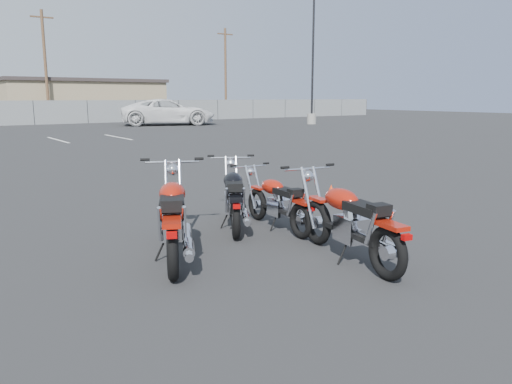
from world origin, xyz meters
TOP-DOWN VIEW (x-y plane):
  - ground at (0.00, 0.00)m, footprint 120.00×120.00m
  - motorcycle_front_red at (-1.36, 0.23)m, footprint 1.51×2.33m
  - motorcycle_second_black at (0.14, 1.13)m, footprint 1.46×2.05m
  - motorcycle_third_red at (0.44, -1.15)m, footprint 0.93×2.26m
  - motorcycle_rear_red at (0.65, 0.62)m, footprint 0.75×1.93m
  - training_cone_near at (2.79, 1.66)m, footprint 0.29×0.29m
  - light_pole_east at (21.71, 23.76)m, footprint 0.80×0.70m
  - tan_building_east at (10.00, 44.00)m, footprint 14.40×9.40m
  - utility_pole_c at (6.00, 39.00)m, footprint 1.80×0.24m
  - utility_pole_d at (24.00, 40.00)m, footprint 1.80×0.24m
  - white_van at (12.12, 28.94)m, footprint 5.72×8.60m

SIDE VIEW (x-z plane):
  - ground at x=0.00m, z-range 0.00..0.00m
  - training_cone_near at x=2.79m, z-range 0.00..0.35m
  - motorcycle_rear_red at x=0.65m, z-range -0.04..0.90m
  - motorcycle_second_black at x=0.14m, z-range -0.05..1.01m
  - motorcycle_third_red at x=0.44m, z-range -0.05..1.06m
  - motorcycle_front_red at x=-1.36m, z-range -0.05..1.13m
  - white_van at x=12.12m, z-range 0.00..3.03m
  - tan_building_east at x=10.00m, z-range 0.01..3.71m
  - light_pole_east at x=21.71m, z-range -2.70..9.06m
  - utility_pole_c at x=6.00m, z-range 0.19..9.19m
  - utility_pole_d at x=24.00m, z-range 0.19..9.19m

